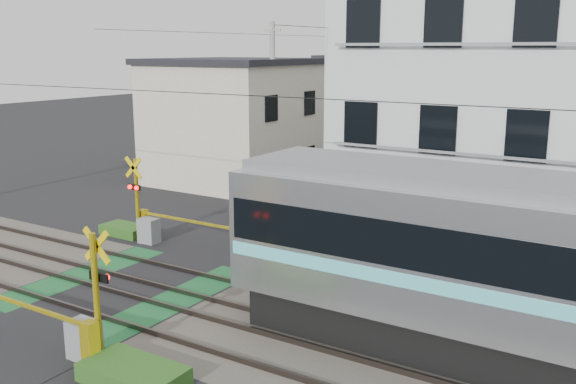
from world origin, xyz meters
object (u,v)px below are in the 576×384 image
Objects in this scene: crossing_signal_far at (148,223)px; pedestrian at (456,146)px; apartment_block at (516,115)px; crossing_signal_near at (84,331)px.

pedestrian is at bearing 80.79° from crossing_signal_far.
crossing_signal_far is 13.14m from apartment_block.
crossing_signal_near is 1.00× the size of crossing_signal_far.
crossing_signal_far is 23.56m from pedestrian.
pedestrian is (-7.31, 17.42, -3.83)m from apartment_block.
crossing_signal_far reaches higher than pedestrian.
apartment_block reaches higher than crossing_signal_near.
crossing_signal_far is at bearing 125.29° from crossing_signal_near.
crossing_signal_near is at bearing 70.04° from pedestrian.
crossing_signal_near is 14.95m from apartment_block.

